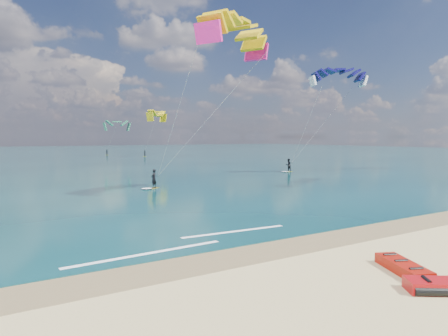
{
  "coord_description": "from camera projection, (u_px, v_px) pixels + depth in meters",
  "views": [
    {
      "loc": [
        -8.28,
        -9.71,
        4.63
      ],
      "look_at": [
        2.56,
        8.0,
        3.01
      ],
      "focal_mm": 32.0,
      "sensor_mm": 36.0,
      "label": 1
    }
  ],
  "objects": [
    {
      "name": "ground",
      "position": [
        64.0,
        176.0,
        46.94
      ],
      "size": [
        320.0,
        320.0,
        0.0
      ],
      "primitive_type": "plane",
      "color": "tan",
      "rests_on": "ground"
    },
    {
      "name": "kitesurfer_main",
      "position": [
        194.0,
        100.0,
        32.95
      ],
      "size": [
        11.08,
        10.43,
        15.11
      ],
      "rotation": [
        0.0,
        0.0,
        0.64
      ],
      "color": "gold",
      "rests_on": "sea"
    },
    {
      "name": "kitesurfer_far",
      "position": [
        314.0,
        116.0,
        50.43
      ],
      "size": [
        8.86,
        8.28,
        14.1
      ],
      "rotation": [
        0.0,
        0.0,
        0.12
      ],
      "color": "yellow",
      "rests_on": "sea"
    },
    {
      "name": "shoreline_foam",
      "position": [
        192.0,
        242.0,
        17.39
      ],
      "size": [
        11.01,
        1.92,
        0.01
      ],
      "color": "white",
      "rests_on": "ground"
    },
    {
      "name": "packed_kite_right",
      "position": [
        403.0,
        272.0,
        13.68
      ],
      "size": [
        2.09,
        2.85,
        0.41
      ],
      "primitive_type": null,
      "rotation": [
        0.0,
        0.0,
        1.16
      ],
      "color": "#A71207",
      "rests_on": "ground"
    },
    {
      "name": "sea",
      "position": [
        19.0,
        155.0,
        101.37
      ],
      "size": [
        320.0,
        200.0,
        0.04
      ],
      "primitive_type": "cube",
      "color": "#082D30",
      "rests_on": "ground"
    },
    {
      "name": "wet_sand_strip",
      "position": [
        235.0,
        256.0,
        15.48
      ],
      "size": [
        320.0,
        2.4,
        0.01
      ],
      "primitive_type": "cube",
      "color": "brown",
      "rests_on": "ground"
    }
  ]
}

